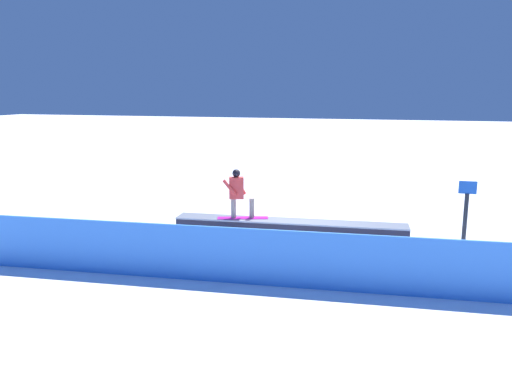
{
  "coord_description": "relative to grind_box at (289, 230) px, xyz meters",
  "views": [
    {
      "loc": [
        -2.83,
        13.3,
        4.03
      ],
      "look_at": [
        0.66,
        1.05,
        1.47
      ],
      "focal_mm": 35.61,
      "sensor_mm": 36.0,
      "label": 1
    }
  ],
  "objects": [
    {
      "name": "ground_plane",
      "position": [
        0.0,
        0.0,
        -0.23
      ],
      "size": [
        120.0,
        120.0,
        0.0
      ],
      "primitive_type": "plane",
      "color": "white"
    },
    {
      "name": "grind_box",
      "position": [
        0.0,
        0.0,
        0.0
      ],
      "size": [
        6.43,
        1.16,
        0.5
      ],
      "color": "#21202D",
      "rests_on": "ground_plane"
    },
    {
      "name": "snowboarder",
      "position": [
        1.44,
        0.15,
        1.02
      ],
      "size": [
        1.44,
        0.73,
        1.39
      ],
      "color": "#BC1A97",
      "rests_on": "grind_box"
    },
    {
      "name": "safety_fence",
      "position": [
        0.0,
        3.58,
        0.38
      ],
      "size": [
        12.61,
        1.08,
        1.22
      ],
      "primitive_type": "cube",
      "rotation": [
        0.0,
        0.0,
        0.08
      ],
      "color": "#3981ED",
      "rests_on": "ground_plane"
    },
    {
      "name": "trail_marker",
      "position": [
        -4.42,
        0.66,
        0.81
      ],
      "size": [
        0.4,
        0.1,
        1.93
      ],
      "color": "#262628",
      "rests_on": "ground_plane"
    }
  ]
}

